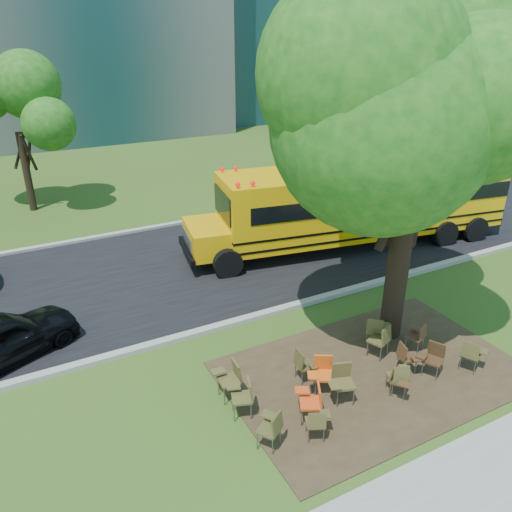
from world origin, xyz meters
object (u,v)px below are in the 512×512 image
chair_0 (272,426)px  chair_14 (376,329)px  chair_10 (304,363)px  chair_11 (381,338)px  chair_12 (406,356)px  chair_5 (398,378)px  chair_3 (342,379)px  chair_13 (418,334)px  chair_9 (322,371)px  school_bus (362,201)px  chair_1 (317,421)px  chair_2 (313,399)px  chair_7 (472,353)px  black_car (3,339)px  chair_15 (231,376)px  main_tree (417,120)px  chair_6 (433,356)px  chair_8 (244,394)px  chair_4 (399,375)px

chair_0 → chair_14: chair_14 is taller
chair_10 → chair_11: (2.22, -0.08, 0.06)m
chair_12 → chair_5: bearing=-39.0°
chair_3 → chair_13: 2.91m
chair_9 → chair_11: 2.09m
school_bus → chair_1: size_ratio=15.76×
chair_2 → chair_9: (0.70, 0.68, -0.00)m
chair_13 → chair_5: bearing=-169.1°
chair_3 → chair_14: size_ratio=1.07×
chair_10 → chair_9: bearing=24.9°
chair_7 → black_car: bearing=-147.8°
chair_5 → chair_13: 1.95m
school_bus → chair_15: school_bus is taller
school_bus → chair_11: (-4.13, -6.09, -1.13)m
chair_5 → chair_10: chair_10 is taller
chair_2 → chair_13: chair_2 is taller
chair_2 → chair_5: (2.11, -0.23, -0.07)m
main_tree → chair_6: bearing=-99.0°
school_bus → chair_11: bearing=-114.5°
chair_7 → chair_8: bearing=-130.2°
chair_1 → chair_7: (4.51, 0.13, 0.04)m
black_car → chair_8: bearing=-159.7°
chair_8 → chair_7: bearing=-83.1°
chair_11 → chair_14: 0.46m
chair_4 → chair_12: 0.82m
chair_10 → chair_8: bearing=-74.7°
chair_14 → chair_15: chair_15 is taller
chair_8 → chair_10: chair_8 is taller
chair_5 → chair_12: bearing=-179.6°
chair_8 → chair_12: size_ratio=1.12×
chair_3 → black_car: bearing=-19.6°
chair_4 → chair_12: chair_4 is taller
chair_13 → chair_1: bearing=176.6°
chair_9 → main_tree: bearing=-131.4°
chair_6 → chair_15: chair_15 is taller
chair_4 → chair_8: chair_8 is taller
chair_0 → chair_7: bearing=-35.0°
chair_9 → school_bus: bearing=-104.5°
chair_2 → main_tree: bearing=-37.0°
chair_9 → chair_15: size_ratio=0.98×
chair_8 → chair_11: size_ratio=0.96×
chair_1 → chair_7: 4.52m
main_tree → chair_1: main_tree is taller
chair_2 → chair_8: chair_2 is taller
chair_4 → chair_5: chair_4 is taller
chair_5 → chair_10: bearing=-76.0°
chair_9 → chair_14: 2.37m
main_tree → chair_3: main_tree is taller
school_bus → chair_13: 7.17m
chair_2 → chair_15: size_ratio=0.99×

